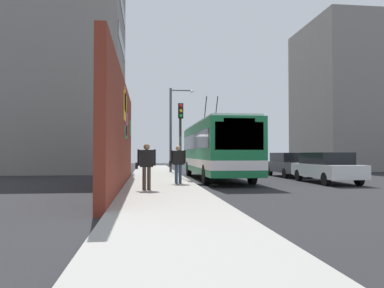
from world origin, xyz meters
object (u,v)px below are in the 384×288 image
at_px(city_bus, 215,148).
at_px(pedestrian_near_wall, 146,163).
at_px(parked_car_white, 326,167).
at_px(pedestrian_at_curb, 178,161).
at_px(traffic_light, 180,128).
at_px(street_lamp, 174,123).
at_px(parked_car_dark_gray, 288,164).

relative_size(city_bus, pedestrian_near_wall, 6.67).
distance_m(parked_car_white, pedestrian_at_curb, 7.91).
bearing_deg(traffic_light, city_bus, -67.64).
height_order(pedestrian_near_wall, traffic_light, traffic_light).
relative_size(pedestrian_near_wall, street_lamp, 0.28).
bearing_deg(pedestrian_at_curb, city_bus, -29.22).
xyz_separation_m(city_bus, pedestrian_near_wall, (-7.56, 4.04, -0.66)).
distance_m(parked_car_dark_gray, pedestrian_at_curb, 10.18).
height_order(pedestrian_at_curb, traffic_light, traffic_light).
distance_m(parked_car_white, pedestrian_near_wall, 10.16).
distance_m(parked_car_dark_gray, pedestrian_near_wall, 13.22).
relative_size(pedestrian_at_curb, traffic_light, 0.41).
bearing_deg(pedestrian_at_curb, traffic_light, -6.81).
bearing_deg(street_lamp, parked_car_dark_gray, -121.19).
bearing_deg(parked_car_dark_gray, traffic_light, 110.64).
bearing_deg(parked_car_dark_gray, pedestrian_near_wall, 135.61).
relative_size(parked_car_white, traffic_light, 1.16).
bearing_deg(traffic_light, pedestrian_at_curb, 173.19).
relative_size(pedestrian_near_wall, pedestrian_at_curb, 1.00).
distance_m(pedestrian_near_wall, street_lamp, 14.20).
height_order(pedestrian_near_wall, street_lamp, street_lamp).
xyz_separation_m(parked_car_white, pedestrian_near_wall, (-4.20, 9.24, 0.35)).
bearing_deg(city_bus, traffic_light, 112.36).
distance_m(parked_car_white, street_lamp, 12.39).
bearing_deg(parked_car_white, pedestrian_at_curb, 99.38).
xyz_separation_m(pedestrian_near_wall, traffic_light, (6.67, -1.89, 1.80)).
xyz_separation_m(city_bus, traffic_light, (-0.88, 2.15, 1.14)).
bearing_deg(pedestrian_near_wall, parked_car_dark_gray, -44.39).
relative_size(parked_car_dark_gray, pedestrian_near_wall, 2.58).
relative_size(city_bus, parked_car_white, 2.40).
xyz_separation_m(parked_car_dark_gray, pedestrian_at_curb, (-6.53, 7.80, 0.35)).
bearing_deg(street_lamp, parked_car_white, -143.06).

